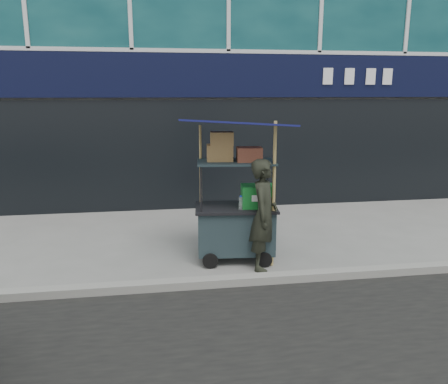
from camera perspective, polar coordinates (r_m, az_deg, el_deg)
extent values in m
plane|color=slate|center=(6.36, 6.22, -10.90)|extent=(80.00, 80.00, 0.00)
cube|color=gray|center=(6.16, 6.71, -11.12)|extent=(80.00, 0.18, 0.12)
cube|color=black|center=(9.61, 0.60, 14.94)|extent=(15.68, 0.06, 0.90)
cube|color=black|center=(9.74, 0.54, 4.89)|extent=(15.68, 0.04, 2.40)
cube|color=#1B2A2E|center=(6.78, 1.53, -4.94)|extent=(1.21, 0.78, 0.67)
cylinder|color=black|center=(6.55, -1.80, -9.01)|extent=(0.23, 0.07, 0.23)
cylinder|color=black|center=(6.62, 5.30, -8.83)|extent=(0.23, 0.07, 0.23)
cube|color=black|center=(6.68, 1.54, -2.03)|extent=(1.30, 0.86, 0.04)
cylinder|color=black|center=(6.30, -3.03, 0.23)|extent=(0.03, 0.03, 0.72)
cylinder|color=black|center=(6.39, 6.52, 0.35)|extent=(0.03, 0.03, 0.72)
cylinder|color=black|center=(6.86, -3.05, 1.29)|extent=(0.03, 0.03, 0.72)
cylinder|color=black|center=(6.94, 5.72, 1.38)|extent=(0.03, 0.03, 0.72)
cube|color=#1B2A2E|center=(6.53, 1.58, 3.93)|extent=(1.21, 0.78, 0.03)
cylinder|color=olive|center=(6.41, 6.50, -0.50)|extent=(0.05, 0.05, 2.17)
cylinder|color=olive|center=(6.89, -3.04, 0.11)|extent=(0.04, 0.04, 2.07)
cube|color=#0B1041|center=(6.47, 1.61, 8.99)|extent=(1.73, 1.30, 0.19)
cube|color=#0E591E|center=(6.62, 4.38, -0.52)|extent=(0.51, 0.38, 0.34)
cylinder|color=silver|center=(6.47, 2.20, -1.48)|extent=(0.07, 0.07, 0.19)
cylinder|color=#1737B2|center=(6.45, 2.21, -0.56)|extent=(0.03, 0.03, 0.02)
cube|color=brown|center=(6.55, -0.56, 5.15)|extent=(0.41, 0.32, 0.24)
cube|color=brown|center=(6.49, 3.33, 4.93)|extent=(0.39, 0.30, 0.21)
cube|color=brown|center=(6.50, -0.30, 7.02)|extent=(0.36, 0.28, 0.19)
imported|color=black|center=(6.37, 5.23, -2.99)|extent=(0.61, 0.71, 1.64)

